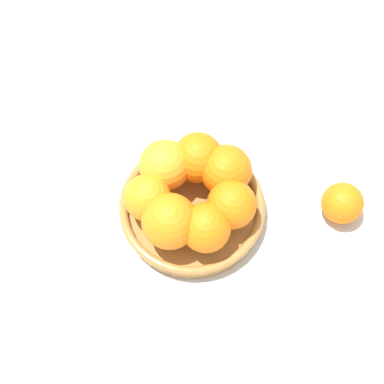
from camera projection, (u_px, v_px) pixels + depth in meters
The scene contains 4 objects.
ground_plane at pixel (192, 212), 0.85m from camera, with size 4.00×4.00×0.00m, color beige.
fruit_bowl at pixel (192, 208), 0.84m from camera, with size 0.23×0.23×0.03m.
orange_pile at pixel (192, 191), 0.79m from camera, with size 0.20×0.19×0.08m.
stray_orange at pixel (342, 203), 0.82m from camera, with size 0.06×0.06×0.06m, color orange.
Camera 1 is at (0.24, 0.26, 0.78)m, focal length 50.00 mm.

